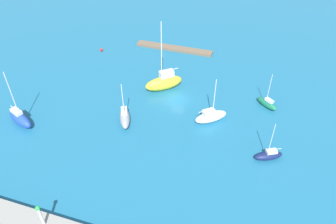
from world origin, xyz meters
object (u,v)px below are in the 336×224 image
at_px(pier_dock, 174,48).
at_px(harbor_beacon, 40,215).
at_px(sailboat_green_outer_mooring, 267,103).
at_px(sailboat_gray_center_basin, 125,117).
at_px(mooring_buoy_red, 101,50).
at_px(sailboat_white_by_breakwater, 211,116).
at_px(sailboat_blue_along_channel, 20,118).
at_px(sailboat_yellow_mid_basin, 164,82).
at_px(sailboat_navy_east_end, 269,155).

xyz_separation_m(pier_dock, harbor_beacon, (1.31, 50.85, 3.09)).
bearing_deg(sailboat_green_outer_mooring, sailboat_gray_center_basin, 64.95).
relative_size(pier_dock, mooring_buoy_red, 26.13).
xyz_separation_m(harbor_beacon, sailboat_white_by_breakwater, (-15.26, -27.35, -2.35)).
bearing_deg(sailboat_blue_along_channel, sailboat_gray_center_basin, 41.83).
distance_m(sailboat_green_outer_mooring, mooring_buoy_red, 40.65).
height_order(harbor_beacon, mooring_buoy_red, harbor_beacon).
relative_size(harbor_beacon, sailboat_white_by_breakwater, 0.43).
relative_size(sailboat_white_by_breakwater, sailboat_green_outer_mooring, 1.25).
bearing_deg(sailboat_blue_along_channel, sailboat_green_outer_mooring, 46.31).
height_order(sailboat_yellow_mid_basin, mooring_buoy_red, sailboat_yellow_mid_basin).
bearing_deg(sailboat_white_by_breakwater, sailboat_green_outer_mooring, -1.49).
relative_size(sailboat_gray_center_basin, sailboat_green_outer_mooring, 1.17).
relative_size(sailboat_white_by_breakwater, sailboat_yellow_mid_basin, 0.60).
bearing_deg(mooring_buoy_red, sailboat_navy_east_end, 150.05).
bearing_deg(sailboat_navy_east_end, harbor_beacon, 11.46).
distance_m(harbor_beacon, mooring_buoy_red, 47.20).
height_order(sailboat_gray_center_basin, sailboat_green_outer_mooring, sailboat_gray_center_basin).
relative_size(sailboat_white_by_breakwater, mooring_buoy_red, 12.13).
bearing_deg(harbor_beacon, sailboat_yellow_mid_basin, -97.16).
relative_size(harbor_beacon, sailboat_green_outer_mooring, 0.54).
bearing_deg(sailboat_gray_center_basin, mooring_buoy_red, -170.27).
relative_size(sailboat_gray_center_basin, sailboat_white_by_breakwater, 0.94).
bearing_deg(sailboat_yellow_mid_basin, sailboat_green_outer_mooring, 141.19).
height_order(harbor_beacon, sailboat_gray_center_basin, sailboat_gray_center_basin).
xyz_separation_m(sailboat_white_by_breakwater, sailboat_yellow_mid_basin, (10.96, -6.85, 0.62)).
distance_m(sailboat_white_by_breakwater, mooring_buoy_red, 34.86).
height_order(pier_dock, sailboat_green_outer_mooring, sailboat_green_outer_mooring).
relative_size(sailboat_green_outer_mooring, sailboat_yellow_mid_basin, 0.48).
bearing_deg(mooring_buoy_red, sailboat_yellow_mid_basin, 151.57).
distance_m(sailboat_blue_along_channel, mooring_buoy_red, 28.31).
distance_m(sailboat_gray_center_basin, sailboat_navy_east_end, 24.84).
xyz_separation_m(harbor_beacon, sailboat_gray_center_basin, (-0.92, -22.52, -2.38)).
bearing_deg(sailboat_blue_along_channel, harbor_beacon, -23.23).
distance_m(sailboat_green_outer_mooring, sailboat_yellow_mid_basin, 20.12).
relative_size(sailboat_gray_center_basin, mooring_buoy_red, 11.42).
bearing_deg(mooring_buoy_red, sailboat_white_by_breakwater, 150.25).
distance_m(sailboat_blue_along_channel, sailboat_navy_east_end, 42.19).
bearing_deg(sailboat_green_outer_mooring, harbor_beacon, 92.50).
distance_m(harbor_beacon, sailboat_green_outer_mooring, 42.43).
bearing_deg(sailboat_blue_along_channel, sailboat_yellow_mid_basin, 63.12).
height_order(sailboat_white_by_breakwater, sailboat_blue_along_channel, sailboat_blue_along_channel).
bearing_deg(sailboat_navy_east_end, sailboat_white_by_breakwater, -58.52).
bearing_deg(mooring_buoy_red, sailboat_gray_center_basin, 125.73).
bearing_deg(sailboat_navy_east_end, sailboat_yellow_mid_basin, -59.30).
xyz_separation_m(pier_dock, mooring_buoy_red, (16.31, 6.20, 0.07)).
height_order(sailboat_white_by_breakwater, mooring_buoy_red, sailboat_white_by_breakwater).
bearing_deg(sailboat_yellow_mid_basin, sailboat_white_by_breakwater, 107.99).
height_order(harbor_beacon, sailboat_green_outer_mooring, sailboat_green_outer_mooring).
bearing_deg(sailboat_white_by_breakwater, pier_dock, 80.68).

